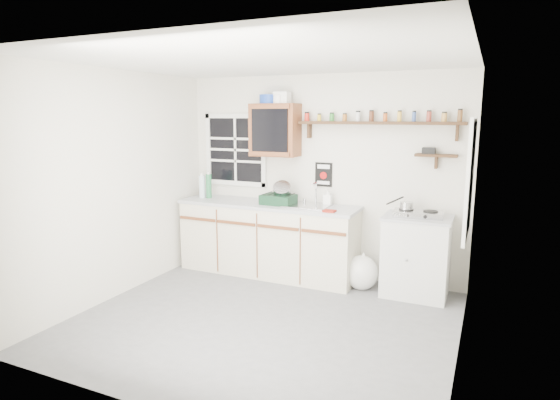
{
  "coord_description": "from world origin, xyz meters",
  "views": [
    {
      "loc": [
        1.95,
        -3.89,
        2.0
      ],
      "look_at": [
        -0.07,
        0.55,
        1.12
      ],
      "focal_mm": 30.0,
      "sensor_mm": 36.0,
      "label": 1
    }
  ],
  "objects_px": {
    "spice_shelf": "(379,122)",
    "hotplate": "(418,213)",
    "main_cabinet": "(268,238)",
    "right_cabinet": "(416,256)",
    "dish_rack": "(280,197)",
    "upper_cabinet": "(275,130)"
  },
  "relations": [
    {
      "from": "spice_shelf",
      "to": "hotplate",
      "type": "relative_size",
      "value": 3.5
    },
    {
      "from": "main_cabinet",
      "to": "right_cabinet",
      "type": "xyz_separation_m",
      "value": [
        1.83,
        0.03,
        -0.01
      ]
    },
    {
      "from": "right_cabinet",
      "to": "spice_shelf",
      "type": "xyz_separation_m",
      "value": [
        -0.52,
        0.19,
        1.47
      ]
    },
    {
      "from": "right_cabinet",
      "to": "main_cabinet",
      "type": "bearing_deg",
      "value": -179.21
    },
    {
      "from": "dish_rack",
      "to": "spice_shelf",
      "type": "bearing_deg",
      "value": 13.29
    },
    {
      "from": "right_cabinet",
      "to": "hotplate",
      "type": "bearing_deg",
      "value": -89.22
    },
    {
      "from": "main_cabinet",
      "to": "hotplate",
      "type": "height_order",
      "value": "hotplate"
    },
    {
      "from": "spice_shelf",
      "to": "hotplate",
      "type": "distance_m",
      "value": 1.13
    },
    {
      "from": "main_cabinet",
      "to": "upper_cabinet",
      "type": "height_order",
      "value": "upper_cabinet"
    },
    {
      "from": "hotplate",
      "to": "right_cabinet",
      "type": "bearing_deg",
      "value": 85.01
    },
    {
      "from": "right_cabinet",
      "to": "upper_cabinet",
      "type": "height_order",
      "value": "upper_cabinet"
    },
    {
      "from": "hotplate",
      "to": "dish_rack",
      "type": "bearing_deg",
      "value": 174.92
    },
    {
      "from": "spice_shelf",
      "to": "right_cabinet",
      "type": "bearing_deg",
      "value": -19.88
    },
    {
      "from": "upper_cabinet",
      "to": "spice_shelf",
      "type": "distance_m",
      "value": 1.29
    },
    {
      "from": "right_cabinet",
      "to": "upper_cabinet",
      "type": "bearing_deg",
      "value": 176.24
    },
    {
      "from": "spice_shelf",
      "to": "main_cabinet",
      "type": "bearing_deg",
      "value": -170.81
    },
    {
      "from": "spice_shelf",
      "to": "hotplate",
      "type": "bearing_deg",
      "value": -21.8
    },
    {
      "from": "upper_cabinet",
      "to": "hotplate",
      "type": "bearing_deg",
      "value": -4.4
    },
    {
      "from": "main_cabinet",
      "to": "dish_rack",
      "type": "distance_m",
      "value": 0.58
    },
    {
      "from": "spice_shelf",
      "to": "dish_rack",
      "type": "relative_size",
      "value": 4.68
    },
    {
      "from": "spice_shelf",
      "to": "hotplate",
      "type": "xyz_separation_m",
      "value": [
        0.52,
        -0.21,
        -0.99
      ]
    },
    {
      "from": "spice_shelf",
      "to": "dish_rack",
      "type": "height_order",
      "value": "spice_shelf"
    }
  ]
}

